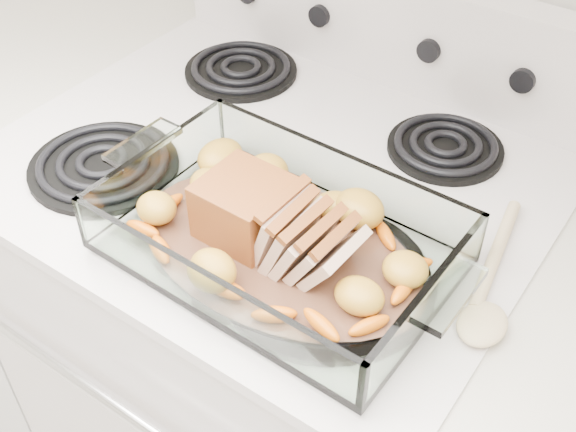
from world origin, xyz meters
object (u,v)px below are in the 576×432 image
Objects in this scene: baking_dish at (279,242)px; counter_left at (43,220)px; pork_roast at (265,220)px; electric_range at (280,352)px.

counter_left is at bearing 169.58° from baking_dish.
counter_left is at bearing -175.14° from pork_roast.
baking_dish is at bearing -11.68° from counter_left.
electric_range is at bearing 0.10° from counter_left.
pork_roast is (0.77, -0.16, 0.52)m from counter_left.
baking_dish is 2.00× the size of pork_roast.
baking_dish reaches higher than counter_left.
counter_left is 2.28× the size of baking_dish.
baking_dish is at bearing -53.59° from electric_range.
electric_range is 2.73× the size of baking_dish.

